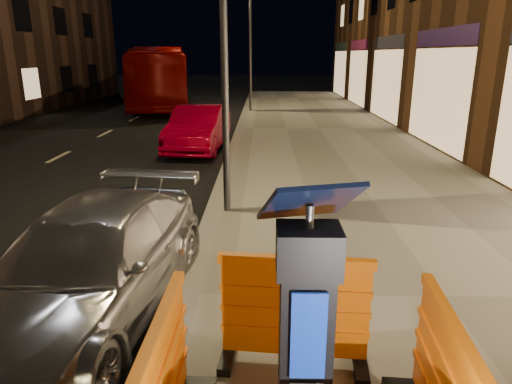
{
  "coord_description": "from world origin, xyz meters",
  "views": [
    {
      "loc": [
        0.89,
        -4.74,
        2.85
      ],
      "look_at": [
        0.8,
        1.0,
        1.1
      ],
      "focal_mm": 32.0,
      "sensor_mm": 36.0,
      "label": 1
    }
  ],
  "objects_px": {
    "parking_kiosk": "(306,334)",
    "car_red": "(200,150)",
    "car_silver": "(95,313)",
    "bus_doubledecker": "(164,107)",
    "barrier_back": "(295,312)"
  },
  "relations": [
    {
      "from": "parking_kiosk",
      "to": "car_red",
      "type": "xyz_separation_m",
      "value": [
        -2.26,
        11.26,
        -1.09
      ]
    },
    {
      "from": "car_silver",
      "to": "parking_kiosk",
      "type": "bearing_deg",
      "value": -35.0
    },
    {
      "from": "parking_kiosk",
      "to": "bus_doubledecker",
      "type": "height_order",
      "value": "parking_kiosk"
    },
    {
      "from": "barrier_back",
      "to": "car_red",
      "type": "relative_size",
      "value": 0.33
    },
    {
      "from": "bus_doubledecker",
      "to": "barrier_back",
      "type": "bearing_deg",
      "value": -84.36
    },
    {
      "from": "car_silver",
      "to": "bus_doubledecker",
      "type": "xyz_separation_m",
      "value": [
        -3.63,
        20.93,
        0.0
      ]
    },
    {
      "from": "barrier_back",
      "to": "parking_kiosk",
      "type": "bearing_deg",
      "value": -84.35
    },
    {
      "from": "parking_kiosk",
      "to": "car_red",
      "type": "height_order",
      "value": "parking_kiosk"
    },
    {
      "from": "car_silver",
      "to": "car_red",
      "type": "distance_m",
      "value": 9.28
    },
    {
      "from": "barrier_back",
      "to": "car_silver",
      "type": "distance_m",
      "value": 2.52
    },
    {
      "from": "barrier_back",
      "to": "bus_doubledecker",
      "type": "distance_m",
      "value": 22.73
    },
    {
      "from": "car_silver",
      "to": "car_red",
      "type": "bearing_deg",
      "value": 97.34
    },
    {
      "from": "car_silver",
      "to": "car_red",
      "type": "height_order",
      "value": "car_red"
    },
    {
      "from": "barrier_back",
      "to": "bus_doubledecker",
      "type": "height_order",
      "value": "bus_doubledecker"
    },
    {
      "from": "bus_doubledecker",
      "to": "car_red",
      "type": "bearing_deg",
      "value": -82.17
    }
  ]
}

